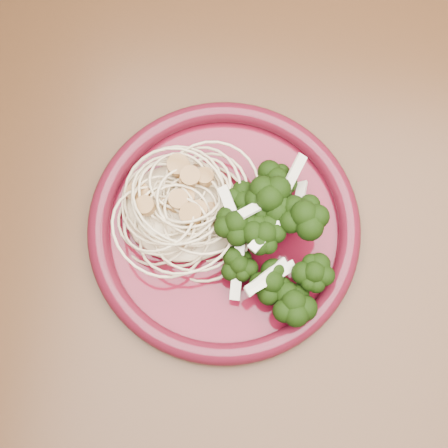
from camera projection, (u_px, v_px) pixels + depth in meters
name	position (u px, v px, depth m)	size (l,w,h in m)	color
dining_table	(151.00, 251.00, 0.72)	(1.20, 0.80, 0.75)	#472814
dinner_plate	(224.00, 227.00, 0.62)	(0.32, 0.32, 0.02)	#540A18
spaghetti_pile	(183.00, 209.00, 0.61)	(0.12, 0.10, 0.03)	beige
scallop_cluster	(181.00, 199.00, 0.58)	(0.11, 0.11, 0.04)	#A17239
broccoli_pile	(276.00, 240.00, 0.59)	(0.09, 0.14, 0.05)	black
onion_garnish	(279.00, 231.00, 0.56)	(0.06, 0.09, 0.05)	#ECE8C6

